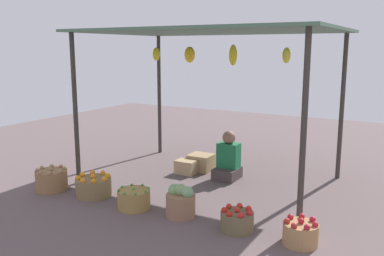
{
  "coord_description": "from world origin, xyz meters",
  "views": [
    {
      "loc": [
        2.9,
        -5.73,
        2.08
      ],
      "look_at": [
        0.0,
        -0.6,
        0.95
      ],
      "focal_mm": 39.33,
      "sensor_mm": 36.0,
      "label": 1
    }
  ],
  "objects_px": {
    "basket_potatoes": "(52,180)",
    "wooden_crate_near_vendor": "(186,167)",
    "basket_red_tomatoes": "(237,220)",
    "wooden_crate_stacked_rear": "(201,162)",
    "basket_oranges": "(94,186)",
    "basket_green_chilies": "(134,199)",
    "basket_red_apples": "(301,233)",
    "vendor_person": "(228,161)",
    "basket_cabbages": "(181,202)"
  },
  "relations": [
    {
      "from": "basket_red_tomatoes",
      "to": "basket_potatoes",
      "type": "bearing_deg",
      "value": -179.04
    },
    {
      "from": "wooden_crate_stacked_rear",
      "to": "basket_potatoes",
      "type": "bearing_deg",
      "value": -125.79
    },
    {
      "from": "basket_green_chilies",
      "to": "wooden_crate_near_vendor",
      "type": "distance_m",
      "value": 1.69
    },
    {
      "from": "basket_oranges",
      "to": "wooden_crate_stacked_rear",
      "type": "distance_m",
      "value": 2.02
    },
    {
      "from": "basket_oranges",
      "to": "wooden_crate_near_vendor",
      "type": "bearing_deg",
      "value": 69.11
    },
    {
      "from": "basket_potatoes",
      "to": "basket_red_tomatoes",
      "type": "bearing_deg",
      "value": 0.96
    },
    {
      "from": "basket_potatoes",
      "to": "basket_green_chilies",
      "type": "xyz_separation_m",
      "value": [
        1.5,
        0.02,
        -0.03
      ]
    },
    {
      "from": "vendor_person",
      "to": "wooden_crate_stacked_rear",
      "type": "height_order",
      "value": "vendor_person"
    },
    {
      "from": "basket_green_chilies",
      "to": "basket_red_apples",
      "type": "distance_m",
      "value": 2.19
    },
    {
      "from": "basket_red_apples",
      "to": "wooden_crate_stacked_rear",
      "type": "distance_m",
      "value": 2.97
    },
    {
      "from": "wooden_crate_near_vendor",
      "to": "basket_oranges",
      "type": "bearing_deg",
      "value": -110.89
    },
    {
      "from": "basket_potatoes",
      "to": "basket_green_chilies",
      "type": "bearing_deg",
      "value": 0.69
    },
    {
      "from": "wooden_crate_near_vendor",
      "to": "wooden_crate_stacked_rear",
      "type": "bearing_deg",
      "value": 68.5
    },
    {
      "from": "basket_potatoes",
      "to": "wooden_crate_near_vendor",
      "type": "height_order",
      "value": "basket_potatoes"
    },
    {
      "from": "wooden_crate_near_vendor",
      "to": "wooden_crate_stacked_rear",
      "type": "xyz_separation_m",
      "value": [
        0.12,
        0.3,
        0.02
      ]
    },
    {
      "from": "basket_potatoes",
      "to": "basket_red_apples",
      "type": "xyz_separation_m",
      "value": [
        3.69,
        0.06,
        -0.02
      ]
    },
    {
      "from": "basket_oranges",
      "to": "basket_red_tomatoes",
      "type": "distance_m",
      "value": 2.24
    },
    {
      "from": "basket_green_chilies",
      "to": "wooden_crate_stacked_rear",
      "type": "distance_m",
      "value": 1.98
    },
    {
      "from": "basket_oranges",
      "to": "vendor_person",
      "type": "bearing_deg",
      "value": 51.83
    },
    {
      "from": "basket_cabbages",
      "to": "wooden_crate_near_vendor",
      "type": "height_order",
      "value": "basket_cabbages"
    },
    {
      "from": "wooden_crate_near_vendor",
      "to": "basket_red_tomatoes",
      "type": "bearing_deg",
      "value": -45.14
    },
    {
      "from": "wooden_crate_near_vendor",
      "to": "vendor_person",
      "type": "bearing_deg",
      "value": 7.82
    },
    {
      "from": "wooden_crate_near_vendor",
      "to": "basket_red_apples",
      "type": "bearing_deg",
      "value": -34.56
    },
    {
      "from": "basket_red_tomatoes",
      "to": "wooden_crate_stacked_rear",
      "type": "height_order",
      "value": "basket_red_tomatoes"
    },
    {
      "from": "basket_oranges",
      "to": "wooden_crate_stacked_rear",
      "type": "height_order",
      "value": "basket_oranges"
    },
    {
      "from": "basket_oranges",
      "to": "wooden_crate_stacked_rear",
      "type": "relative_size",
      "value": 1.27
    },
    {
      "from": "wooden_crate_near_vendor",
      "to": "wooden_crate_stacked_rear",
      "type": "height_order",
      "value": "wooden_crate_stacked_rear"
    },
    {
      "from": "basket_red_tomatoes",
      "to": "basket_red_apples",
      "type": "xyz_separation_m",
      "value": [
        0.73,
        0.01,
        0.01
      ]
    },
    {
      "from": "basket_red_tomatoes",
      "to": "basket_red_apples",
      "type": "relative_size",
      "value": 1.01
    },
    {
      "from": "basket_green_chilies",
      "to": "wooden_crate_stacked_rear",
      "type": "xyz_separation_m",
      "value": [
        -0.07,
        1.98,
        0.01
      ]
    },
    {
      "from": "basket_oranges",
      "to": "basket_cabbages",
      "type": "xyz_separation_m",
      "value": [
        1.46,
        -0.02,
        0.04
      ]
    },
    {
      "from": "basket_potatoes",
      "to": "wooden_crate_stacked_rear",
      "type": "xyz_separation_m",
      "value": [
        1.44,
        2.0,
        -0.02
      ]
    },
    {
      "from": "basket_green_chilies",
      "to": "basket_oranges",
      "type": "bearing_deg",
      "value": 173.06
    },
    {
      "from": "basket_potatoes",
      "to": "wooden_crate_stacked_rear",
      "type": "bearing_deg",
      "value": 54.21
    },
    {
      "from": "basket_red_tomatoes",
      "to": "basket_oranges",
      "type": "bearing_deg",
      "value": 178.36
    },
    {
      "from": "basket_oranges",
      "to": "basket_red_tomatoes",
      "type": "height_order",
      "value": "basket_oranges"
    },
    {
      "from": "basket_green_chilies",
      "to": "basket_red_apples",
      "type": "relative_size",
      "value": 1.13
    },
    {
      "from": "wooden_crate_near_vendor",
      "to": "wooden_crate_stacked_rear",
      "type": "relative_size",
      "value": 0.86
    },
    {
      "from": "basket_cabbages",
      "to": "wooden_crate_stacked_rear",
      "type": "bearing_deg",
      "value": 111.2
    },
    {
      "from": "basket_oranges",
      "to": "basket_red_apples",
      "type": "distance_m",
      "value": 2.97
    },
    {
      "from": "basket_green_chilies",
      "to": "wooden_crate_near_vendor",
      "type": "xyz_separation_m",
      "value": [
        -0.18,
        1.68,
        -0.01
      ]
    },
    {
      "from": "basket_potatoes",
      "to": "basket_oranges",
      "type": "height_order",
      "value": "basket_potatoes"
    },
    {
      "from": "basket_potatoes",
      "to": "basket_red_tomatoes",
      "type": "xyz_separation_m",
      "value": [
        2.96,
        0.05,
        -0.03
      ]
    },
    {
      "from": "basket_red_apples",
      "to": "basket_red_tomatoes",
      "type": "bearing_deg",
      "value": -178.84
    },
    {
      "from": "vendor_person",
      "to": "wooden_crate_near_vendor",
      "type": "height_order",
      "value": "vendor_person"
    },
    {
      "from": "basket_red_apples",
      "to": "wooden_crate_stacked_rear",
      "type": "bearing_deg",
      "value": 139.38
    },
    {
      "from": "basket_green_chilies",
      "to": "basket_red_apples",
      "type": "height_order",
      "value": "basket_red_apples"
    },
    {
      "from": "basket_red_apples",
      "to": "wooden_crate_stacked_rear",
      "type": "relative_size",
      "value": 0.96
    },
    {
      "from": "basket_potatoes",
      "to": "wooden_crate_near_vendor",
      "type": "bearing_deg",
      "value": 52.1
    },
    {
      "from": "basket_potatoes",
      "to": "basket_green_chilies",
      "type": "height_order",
      "value": "basket_potatoes"
    }
  ]
}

